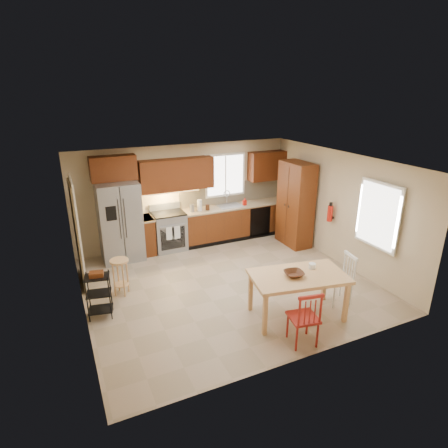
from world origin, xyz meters
TOP-DOWN VIEW (x-y plane):
  - floor at (0.00, 0.00)m, footprint 5.50×5.50m
  - ceiling at (0.00, 0.00)m, footprint 5.50×5.00m
  - wall_back at (0.00, 2.50)m, footprint 5.50×0.02m
  - wall_front at (0.00, -2.50)m, footprint 5.50×0.02m
  - wall_left at (-2.75, 0.00)m, footprint 0.02×5.00m
  - wall_right at (2.75, 0.00)m, footprint 0.02×5.00m
  - refrigerator at (-1.70, 2.12)m, footprint 0.92×0.75m
  - range_stove at (-0.55, 2.19)m, footprint 0.76×0.63m
  - base_cabinet_narrow at (-1.10, 2.20)m, footprint 0.30×0.60m
  - base_cabinet_run at (1.29, 2.20)m, footprint 2.92×0.60m
  - dishwasher at (1.85, 1.91)m, footprint 0.60×0.02m
  - backsplash at (1.29, 2.48)m, footprint 2.92×0.03m
  - upper_over_fridge at (-1.70, 2.33)m, footprint 1.00×0.35m
  - upper_left_block at (-0.25, 2.33)m, footprint 1.80×0.35m
  - upper_right_block at (2.25, 2.33)m, footprint 1.00×0.35m
  - window_back at (1.10, 2.48)m, footprint 1.12×0.04m
  - sink at (1.10, 2.20)m, footprint 0.62×0.46m
  - undercab_glow at (-0.55, 2.30)m, footprint 1.60×0.30m
  - soap_bottle at (1.48, 2.10)m, footprint 0.09×0.09m
  - paper_towel at (0.25, 2.15)m, footprint 0.12×0.12m
  - canister_steel at (0.05, 2.15)m, footprint 0.11×0.11m
  - canister_wood at (0.45, 2.12)m, footprint 0.10×0.10m
  - pantry at (2.43, 1.20)m, footprint 0.50×0.95m
  - fire_extinguisher at (2.63, 0.15)m, footprint 0.12×0.12m
  - window_right at (2.68, -1.15)m, footprint 0.04×1.02m
  - doorway at (-2.67, 1.30)m, footprint 0.04×0.95m
  - dining_table at (0.61, -1.53)m, footprint 1.75×1.18m
  - chair_red at (0.26, -2.18)m, footprint 0.52×0.52m
  - chair_white at (1.56, -1.48)m, footprint 0.52×0.52m
  - table_bowl at (0.51, -1.53)m, footprint 0.38×0.38m
  - table_jar at (0.96, -1.43)m, footprint 0.14×0.14m
  - bar_stool at (-2.03, 0.50)m, footprint 0.44×0.44m
  - utility_cart at (-2.50, -0.12)m, footprint 0.46×0.39m

SIDE VIEW (x-z plane):
  - floor at x=0.00m, z-range 0.00..0.00m
  - bar_stool at x=-2.03m, z-range 0.00..0.72m
  - dining_table at x=0.61m, z-range 0.00..0.78m
  - utility_cart at x=-2.50m, z-range 0.00..0.82m
  - base_cabinet_narrow at x=-1.10m, z-range 0.00..0.90m
  - base_cabinet_run at x=1.29m, z-range 0.00..0.90m
  - dishwasher at x=1.85m, z-range 0.06..0.84m
  - range_stove at x=-0.55m, z-range 0.00..0.92m
  - chair_red at x=0.26m, z-range 0.00..0.94m
  - chair_white at x=1.56m, z-range 0.00..0.94m
  - table_bowl at x=0.51m, z-range 0.75..0.83m
  - table_jar at x=0.96m, z-range 0.75..0.89m
  - sink at x=1.10m, z-range 0.78..0.94m
  - refrigerator at x=-1.70m, z-range 0.00..1.82m
  - canister_wood at x=0.45m, z-range 0.90..1.04m
  - canister_steel at x=0.05m, z-range 0.90..1.08m
  - soap_bottle at x=1.48m, z-range 0.90..1.09m
  - paper_towel at x=0.25m, z-range 0.90..1.18m
  - pantry at x=2.43m, z-range 0.00..2.10m
  - doorway at x=-2.67m, z-range 0.00..2.10m
  - fire_extinguisher at x=2.63m, z-range 0.92..1.28m
  - backsplash at x=1.29m, z-range 0.90..1.45m
  - wall_back at x=0.00m, z-range 0.00..2.50m
  - wall_front at x=0.00m, z-range 0.00..2.50m
  - wall_left at x=-2.75m, z-range 0.00..2.50m
  - wall_right at x=2.75m, z-range 0.00..2.50m
  - undercab_glow at x=-0.55m, z-range 1.43..1.43m
  - window_right at x=2.68m, z-range 0.79..2.11m
  - window_back at x=1.10m, z-range 1.09..2.21m
  - upper_left_block at x=-0.25m, z-range 1.45..2.20m
  - upper_right_block at x=2.25m, z-range 1.45..2.20m
  - upper_over_fridge at x=-1.70m, z-range 1.83..2.38m
  - ceiling at x=0.00m, z-range 2.49..2.51m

